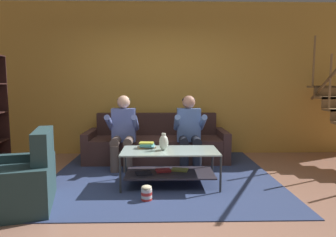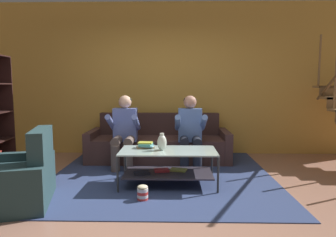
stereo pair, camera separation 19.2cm
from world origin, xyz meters
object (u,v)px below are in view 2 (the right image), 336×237
at_px(couch, 159,144).
at_px(person_seated_left, 124,129).
at_px(popcorn_tub, 143,193).
at_px(coffee_table, 168,162).
at_px(armchair, 16,181).
at_px(person_seated_right, 190,129).
at_px(book_stack, 146,145).
at_px(vase, 162,142).

height_order(couch, person_seated_left, person_seated_left).
relative_size(person_seated_left, popcorn_tub, 6.41).
relative_size(person_seated_left, coffee_table, 0.92).
bearing_deg(armchair, couch, 54.48).
bearing_deg(person_seated_right, book_stack, -130.48).
height_order(person_seated_left, coffee_table, person_seated_left).
distance_m(couch, popcorn_tub, 1.95).
bearing_deg(person_seated_left, coffee_table, -50.93).
height_order(vase, armchair, armchair).
bearing_deg(person_seated_left, vase, -53.94).
bearing_deg(person_seated_right, vase, -115.27).
relative_size(couch, armchair, 2.26).
distance_m(person_seated_left, vase, 1.10).
relative_size(person_seated_right, vase, 5.16).
height_order(person_seated_left, book_stack, person_seated_left).
distance_m(vase, armchair, 1.77).
relative_size(vase, armchair, 0.21).
xyz_separation_m(couch, armchair, (-1.49, -2.09, -0.00)).
bearing_deg(person_seated_left, armchair, -121.29).
xyz_separation_m(person_seated_right, vase, (-0.42, -0.89, -0.05)).
bearing_deg(couch, person_seated_right, -43.88).
bearing_deg(popcorn_tub, coffee_table, 62.79).
distance_m(coffee_table, armchair, 1.81).
height_order(person_seated_left, person_seated_right, person_seated_left).
height_order(person_seated_left, vase, person_seated_left).
bearing_deg(person_seated_left, popcorn_tub, -72.73).
distance_m(person_seated_right, popcorn_tub, 1.65).
relative_size(person_seated_right, book_stack, 4.50).
xyz_separation_m(armchair, popcorn_tub, (1.40, 0.15, -0.18)).
bearing_deg(coffee_table, vase, -179.87).
relative_size(book_stack, armchair, 0.24).
height_order(couch, book_stack, couch).
relative_size(couch, coffee_table, 1.95).
xyz_separation_m(couch, coffee_table, (0.19, -1.40, 0.04)).
height_order(couch, person_seated_right, person_seated_right).
bearing_deg(popcorn_tub, person_seated_left, 107.27).
xyz_separation_m(couch, vase, (0.11, -1.40, 0.31)).
bearing_deg(armchair, coffee_table, 22.27).
distance_m(vase, book_stack, 0.27).
distance_m(couch, person_seated_left, 0.82).
bearing_deg(vase, book_stack, 150.24).
xyz_separation_m(book_stack, armchair, (-1.37, -0.82, -0.25)).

